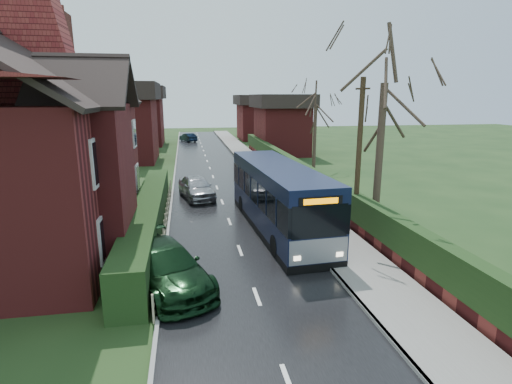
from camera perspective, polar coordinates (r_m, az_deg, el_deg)
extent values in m
plane|color=#2E491F|center=(15.03, -1.25, -11.21)|extent=(140.00, 140.00, 0.00)
cube|color=black|center=(24.41, -4.85, -1.44)|extent=(6.00, 100.00, 0.02)
cube|color=slate|center=(25.11, 4.85, -0.87)|extent=(2.50, 100.00, 0.14)
cube|color=gray|center=(24.84, 2.17, -1.00)|extent=(0.12, 100.00, 0.14)
cube|color=gray|center=(24.33, -12.02, -1.65)|extent=(0.12, 100.00, 0.10)
cube|color=#1A3313|center=(19.38, -15.08, -3.41)|extent=(1.20, 16.00, 1.60)
cube|color=maroon|center=(25.49, 8.23, -0.22)|extent=(0.30, 50.00, 0.60)
cube|color=#1A3313|center=(25.30, 8.29, 1.76)|extent=(0.60, 50.00, 1.20)
cube|color=maroon|center=(20.03, -30.16, 2.23)|extent=(8.00, 14.00, 6.00)
cube|color=maroon|center=(16.21, -22.05, 0.82)|extent=(2.50, 4.00, 6.00)
cube|color=brown|center=(23.45, -26.19, 19.34)|extent=(0.90, 1.40, 2.20)
cube|color=silver|center=(14.58, -21.01, -6.17)|extent=(0.08, 1.20, 1.60)
cube|color=black|center=(14.57, -20.89, -6.17)|extent=(0.03, 0.95, 1.35)
cube|color=silver|center=(13.96, -21.90, 3.94)|extent=(0.08, 1.20, 1.60)
cube|color=black|center=(13.96, -21.78, 3.95)|extent=(0.03, 0.95, 1.35)
cube|color=silver|center=(18.35, -18.75, -2.03)|extent=(0.08, 1.20, 1.60)
cube|color=black|center=(18.34, -18.66, -2.02)|extent=(0.03, 0.95, 1.35)
cube|color=silver|center=(17.86, -19.38, 6.04)|extent=(0.08, 1.20, 1.60)
cube|color=black|center=(17.86, -19.28, 6.05)|extent=(0.03, 0.95, 1.35)
cube|color=silver|center=(22.19, -17.27, 0.70)|extent=(0.08, 1.20, 1.60)
cube|color=black|center=(22.19, -17.20, 0.70)|extent=(0.03, 0.95, 1.35)
cube|color=silver|center=(21.79, -17.75, 7.38)|extent=(0.08, 1.20, 1.60)
cube|color=black|center=(21.79, -17.67, 7.38)|extent=(0.03, 0.95, 1.35)
cube|color=silver|center=(24.62, -16.59, 1.97)|extent=(0.08, 1.20, 1.60)
cube|color=black|center=(24.62, -16.52, 1.97)|extent=(0.03, 0.95, 1.35)
cube|color=silver|center=(24.26, -17.00, 7.99)|extent=(0.08, 1.20, 1.60)
cube|color=black|center=(24.26, -16.93, 8.00)|extent=(0.03, 0.95, 1.35)
cube|color=black|center=(19.31, 3.14, -2.83)|extent=(2.98, 10.44, 1.07)
cube|color=black|center=(19.03, 3.18, 0.34)|extent=(3.00, 10.44, 1.13)
cube|color=black|center=(18.85, 3.21, 2.93)|extent=(2.98, 10.44, 0.62)
cube|color=black|center=(19.51, 3.11, -4.80)|extent=(2.98, 10.44, 0.33)
cube|color=gray|center=(14.76, 8.88, -8.30)|extent=(2.25, 0.26, 0.94)
cube|color=black|center=(14.36, 9.09, -4.16)|extent=(2.11, 0.21, 1.22)
cube|color=black|center=(14.15, 9.20, -1.27)|extent=(1.64, 0.18, 0.33)
cube|color=#FF8C00|center=(14.11, 9.26, -1.31)|extent=(1.29, 0.12, 0.21)
cube|color=black|center=(15.00, 8.81, -10.57)|extent=(2.30, 0.28, 0.28)
cube|color=#FFF2CC|center=(14.50, 5.90, -9.41)|extent=(0.27, 0.07, 0.17)
cube|color=#FFF2CC|center=(15.10, 11.86, -8.69)|extent=(0.27, 0.07, 0.17)
cylinder|color=black|center=(16.15, 2.87, -7.69)|extent=(0.32, 0.91, 0.90)
cylinder|color=black|center=(16.84, 9.85, -6.97)|extent=(0.32, 0.91, 0.90)
cylinder|color=black|center=(22.25, -1.93, -1.71)|extent=(0.32, 0.91, 0.90)
cylinder|color=black|center=(22.76, 3.30, -1.38)|extent=(0.32, 0.91, 0.90)
imported|color=#9E9EA3|center=(25.39, -8.52, 0.69)|extent=(2.57, 4.50, 1.44)
imported|color=black|center=(13.93, -12.85, -10.34)|extent=(3.84, 5.45, 1.47)
imported|color=black|center=(58.16, -9.69, 7.70)|extent=(2.63, 3.85, 1.20)
cylinder|color=slate|center=(21.03, 7.02, -0.44)|extent=(0.07, 0.07, 2.51)
cube|color=silver|center=(20.80, 7.11, 2.43)|extent=(0.18, 0.37, 0.29)
cube|color=silver|center=(20.87, 7.08, 1.47)|extent=(0.16, 0.34, 0.25)
cylinder|color=#312416|center=(19.09, 14.45, 4.88)|extent=(0.24, 0.24, 7.13)
cube|color=#312416|center=(18.90, 15.01, 14.07)|extent=(0.31, 0.91, 0.08)
cylinder|color=#3A2C22|center=(18.63, 17.14, 4.07)|extent=(0.33, 0.33, 6.85)
cylinder|color=#3A2A22|center=(35.27, 8.38, 7.69)|extent=(0.30, 0.30, 5.60)
cylinder|color=#3B2C22|center=(31.14, -29.13, 6.71)|extent=(0.32, 0.32, 7.03)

